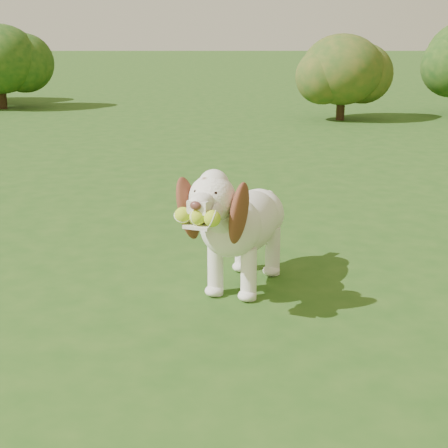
{
  "coord_description": "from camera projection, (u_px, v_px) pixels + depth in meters",
  "views": [
    {
      "loc": [
        -0.2,
        -3.9,
        1.37
      ],
      "look_at": [
        -0.2,
        -0.62,
        0.43
      ],
      "focal_mm": 55.0,
      "sensor_mm": 36.0,
      "label": 1
    }
  ],
  "objects": [
    {
      "name": "dog",
      "position": [
        240.0,
        220.0,
        3.63
      ],
      "size": [
        0.66,
        1.09,
        0.73
      ],
      "rotation": [
        0.0,
        0.0,
        -0.38
      ],
      "color": "white",
      "rests_on": "ground"
    },
    {
      "name": "shrub_c",
      "position": [
        342.0,
        70.0,
        10.39
      ],
      "size": [
        1.25,
        1.25,
        1.3
      ],
      "color": "#382314",
      "rests_on": "ground"
    },
    {
      "name": "ground",
      "position": [
        256.0,
        264.0,
        4.13
      ],
      "size": [
        80.0,
        80.0,
        0.0
      ],
      "primitive_type": "plane",
      "color": "#244D16",
      "rests_on": "ground"
    }
  ]
}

